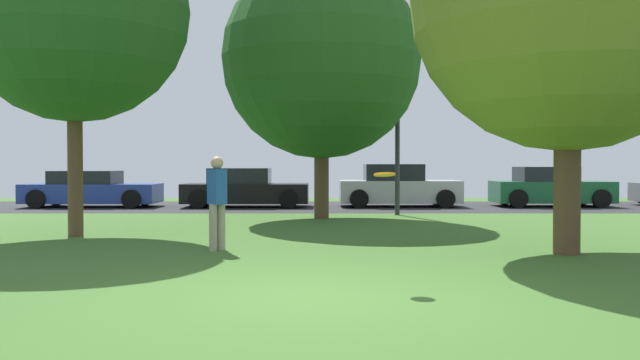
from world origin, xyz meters
name	(u,v)px	position (x,y,z in m)	size (l,w,h in m)	color
ground_plane	(319,296)	(0.00, 0.00, 0.00)	(44.00, 44.00, 0.00)	#3D6628
road_strip	(320,207)	(0.00, 16.00, 0.00)	(44.00, 6.40, 0.01)	#28282B
maple_tree_near	(323,59)	(0.06, 10.84, 4.37)	(5.46, 5.46, 7.11)	brown
oak_tree_center	(75,8)	(-5.10, 6.40, 4.75)	(4.77, 4.77, 7.15)	brown
person_catcher	(218,199)	(-1.77, 4.05, 0.90)	(0.37, 0.39, 1.64)	gray
frisbee_disc	(386,174)	(0.83, 0.75, 1.38)	(0.31, 0.31, 0.06)	orange
parked_car_blue	(92,190)	(-7.97, 15.84, 0.59)	(4.58, 1.99, 1.26)	#233893
parked_car_black	(246,189)	(-2.61, 15.85, 0.62)	(4.33, 2.11, 1.36)	black
parked_car_silver	(399,187)	(2.76, 16.05, 0.68)	(4.18, 2.08, 1.50)	#B7B7BC
parked_car_green	(551,188)	(8.13, 16.08, 0.64)	(4.04, 1.96, 1.40)	#195633
street_lamp_post	(399,139)	(2.30, 12.20, 2.25)	(0.14, 0.14, 4.50)	#2D2D33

